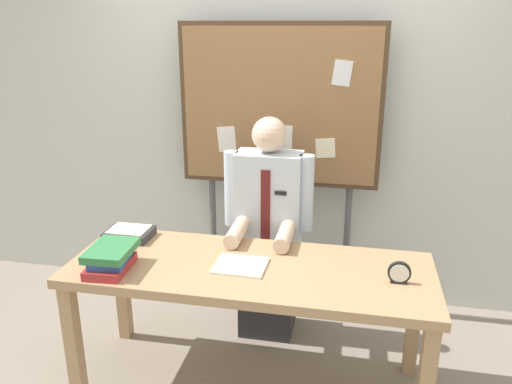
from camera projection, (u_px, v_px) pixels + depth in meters
The scene contains 9 objects.
ground_plane at pixel (250, 383), 2.87m from camera, with size 12.00×12.00×0.00m, color gray.
back_wall at pixel (284, 113), 3.49m from camera, with size 6.40×0.08×2.70m, color silver.
desk at pixel (250, 281), 2.66m from camera, with size 1.90×0.70×0.74m.
person at pixel (268, 237), 3.17m from camera, with size 0.55×0.56×1.43m.
bulletin_board at pixel (279, 110), 3.29m from camera, with size 1.33×0.09×1.96m.
book_stack at pixel (111, 258), 2.57m from camera, with size 0.22×0.31×0.12m.
open_notebook at pixel (240, 266), 2.62m from camera, with size 0.27×0.23×0.01m, color #F4EFCC.
desk_clock at pixel (399, 273), 2.44m from camera, with size 0.11×0.04×0.11m.
paper_tray at pixel (129, 233), 2.96m from camera, with size 0.26×0.20×0.06m.
Camera 1 is at (0.51, -2.31, 1.95)m, focal length 35.39 mm.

